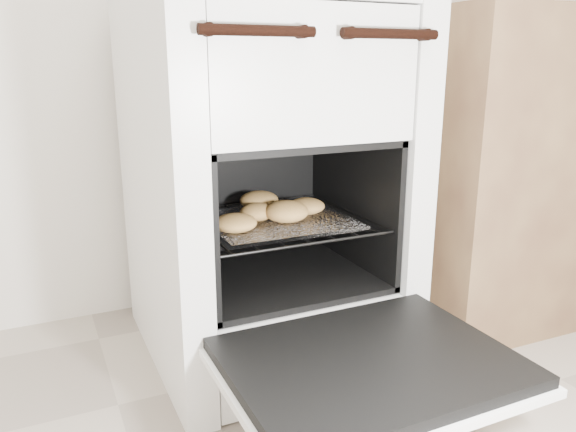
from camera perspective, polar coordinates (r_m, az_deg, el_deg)
name	(u,v)px	position (r m, az deg, el deg)	size (l,w,h in m)	color
stove	(264,183)	(1.43, -2.48, 3.35)	(0.60, 0.67, 0.92)	white
oven_door	(369,366)	(1.10, 8.26, -14.81)	(0.54, 0.42, 0.04)	black
oven_rack	(274,221)	(1.39, -1.39, -0.49)	(0.44, 0.42, 0.01)	black
foil_sheet	(278,220)	(1.37, -1.06, -0.45)	(0.34, 0.30, 0.01)	white
baked_rolls	(270,210)	(1.37, -1.84, 0.64)	(0.34, 0.30, 0.05)	tan
counter	(522,162)	(1.92, 22.69, 5.04)	(0.89, 0.59, 0.89)	olive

